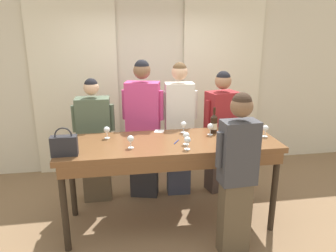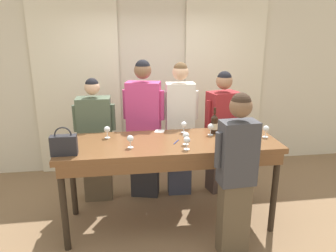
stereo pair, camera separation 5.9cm
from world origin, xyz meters
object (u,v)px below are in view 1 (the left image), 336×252
wine_glass_back_left (131,139)px  handbag (64,145)px  wine_glass_front_mid (265,129)px  wine_glass_center_right (187,140)px  guest_striped_shirt (221,131)px  guest_olive_jacket (95,141)px  wine_glass_center_left (186,136)px  wine_glass_front_left (210,127)px  guest_pink_top (143,129)px  wine_glass_center_mid (184,125)px  guest_cream_sweater (179,128)px  wine_bottle (214,124)px  wine_glass_front_right (107,130)px  host_pouring (237,173)px  tasting_bar (170,150)px

wine_glass_back_left → handbag: bearing=-170.8°
wine_glass_front_mid → wine_glass_back_left: same height
handbag → wine_glass_center_right: bearing=-1.4°
guest_striped_shirt → guest_olive_jacket: bearing=180.0°
wine_glass_center_left → guest_striped_shirt: guest_striped_shirt is taller
wine_glass_front_left → guest_pink_top: (-0.74, 0.58, -0.16)m
wine_glass_center_left → guest_olive_jacket: guest_olive_jacket is taller
wine_glass_front_mid → wine_glass_center_mid: size_ratio=1.00×
handbag → guest_cream_sweater: size_ratio=0.16×
wine_glass_center_mid → guest_cream_sweater: 0.48m
wine_glass_front_mid → guest_cream_sweater: 1.16m
wine_bottle → guest_cream_sweater: bearing=122.4°
handbag → guest_olive_jacket: 1.04m
wine_bottle → wine_glass_front_left: wine_bottle is taller
guest_striped_shirt → wine_glass_front_right: bearing=-161.7°
wine_glass_front_left → guest_olive_jacket: size_ratio=0.08×
wine_glass_center_left → wine_bottle: bearing=39.6°
guest_olive_jacket → host_pouring: size_ratio=0.98×
wine_glass_front_mid → guest_cream_sweater: bearing=139.5°
guest_striped_shirt → wine_bottle: bearing=-117.4°
wine_glass_front_right → guest_striped_shirt: size_ratio=0.08×
wine_glass_front_left → wine_glass_back_left: size_ratio=1.00×
tasting_bar → wine_glass_center_right: 0.36m
wine_glass_back_left → wine_glass_center_left: bearing=1.0°
wine_glass_center_left → host_pouring: host_pouring is taller
handbag → wine_glass_center_left: handbag is taller
wine_glass_center_right → handbag: bearing=178.6°
wine_glass_center_right → guest_striped_shirt: (0.70, 1.00, -0.26)m
wine_glass_center_left → guest_cream_sweater: (0.09, 0.85, -0.18)m
tasting_bar → guest_pink_top: (-0.23, 0.74, 0.04)m
wine_glass_front_left → wine_glass_front_right: same height
wine_glass_center_right → guest_olive_jacket: guest_olive_jacket is taller
wine_glass_front_left → wine_glass_front_right: size_ratio=1.00×
guest_striped_shirt → handbag: bearing=-153.4°
wine_glass_front_mid → wine_glass_front_right: same height
wine_glass_front_mid → wine_glass_center_left: (-0.96, -0.11, -0.00)m
handbag → wine_glass_front_right: (0.41, 0.46, -0.01)m
tasting_bar → wine_glass_center_right: size_ratio=17.63×
wine_glass_front_left → guest_pink_top: 0.95m
handbag → guest_olive_jacket: size_ratio=0.18×
wine_glass_front_mid → host_pouring: size_ratio=0.08×
wine_glass_front_right → wine_glass_front_left: bearing=-3.4°
guest_olive_jacket → guest_cream_sweater: (1.12, -0.00, 0.12)m
wine_glass_center_mid → wine_glass_center_left: bearing=-97.9°
wine_glass_front_mid → host_pouring: (-0.56, -0.61, -0.23)m
tasting_bar → wine_glass_front_right: 0.75m
wine_glass_center_right → guest_pink_top: 1.08m
wine_glass_center_left → guest_olive_jacket: size_ratio=0.08×
handbag → wine_glass_center_mid: size_ratio=2.12×
wine_glass_front_right → wine_glass_center_left: (0.85, -0.35, -0.00)m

